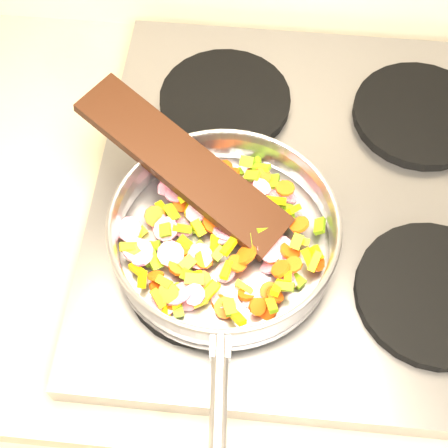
{
  "coord_description": "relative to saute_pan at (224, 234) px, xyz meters",
  "views": [
    {
      "loc": [
        -0.78,
        1.2,
        1.64
      ],
      "look_at": [
        -0.82,
        1.56,
        1.01
      ],
      "focal_mm": 50.0,
      "sensor_mm": 36.0,
      "label": 1
    }
  ],
  "objects": [
    {
      "name": "grate_fr",
      "position": [
        0.26,
        -0.03,
        -0.04
      ],
      "size": [
        0.19,
        0.19,
        0.02
      ],
      "primitive_type": "cylinder",
      "color": "black",
      "rests_on": "cooktop"
    },
    {
      "name": "grate_bl",
      "position": [
        -0.02,
        0.25,
        -0.04
      ],
      "size": [
        0.19,
        0.19,
        0.02
      ],
      "primitive_type": "cylinder",
      "color": "black",
      "rests_on": "cooktop"
    },
    {
      "name": "wooden_spatula",
      "position": [
        -0.06,
        0.08,
        0.02
      ],
      "size": [
        0.29,
        0.22,
        0.08
      ],
      "primitive_type": "cube",
      "rotation": [
        0.0,
        -0.21,
        2.58
      ],
      "color": "black",
      "rests_on": "saute_pan"
    },
    {
      "name": "grate_br",
      "position": [
        0.26,
        0.25,
        -0.04
      ],
      "size": [
        0.19,
        0.19,
        0.02
      ],
      "primitive_type": "cylinder",
      "color": "black",
      "rests_on": "cooktop"
    },
    {
      "name": "saute_pan",
      "position": [
        0.0,
        0.0,
        0.0
      ],
      "size": [
        0.32,
        0.48,
        0.06
      ],
      "rotation": [
        0.0,
        0.0,
        0.07
      ],
      "color": "#9E9EA5",
      "rests_on": "grate_fl"
    },
    {
      "name": "vegetable_heap",
      "position": [
        -0.01,
        0.0,
        -0.01
      ],
      "size": [
        0.26,
        0.24,
        0.05
      ],
      "color": "#649312",
      "rests_on": "saute_pan"
    },
    {
      "name": "cooktop",
      "position": [
        0.12,
        0.11,
        -0.07
      ],
      "size": [
        0.6,
        0.6,
        0.04
      ],
      "primitive_type": "cube",
      "color": "#939399",
      "rests_on": "counter_top"
    },
    {
      "name": "grate_fl",
      "position": [
        -0.02,
        -0.03,
        -0.04
      ],
      "size": [
        0.19,
        0.19,
        0.02
      ],
      "primitive_type": "cylinder",
      "color": "black",
      "rests_on": "cooktop"
    }
  ]
}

